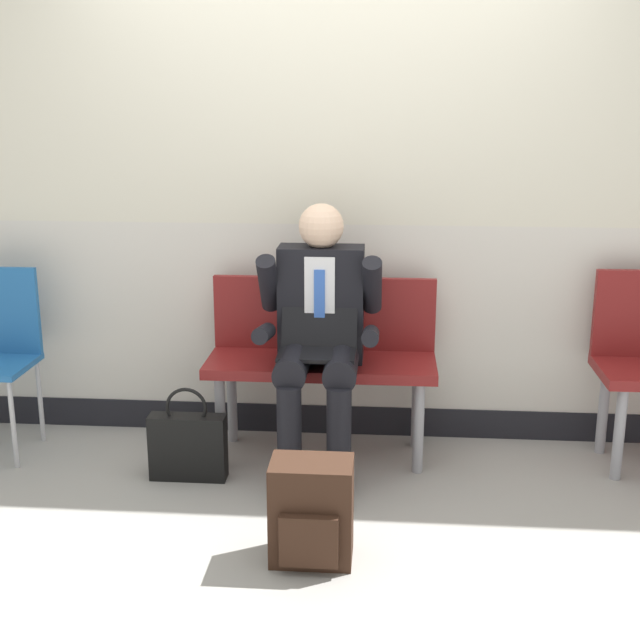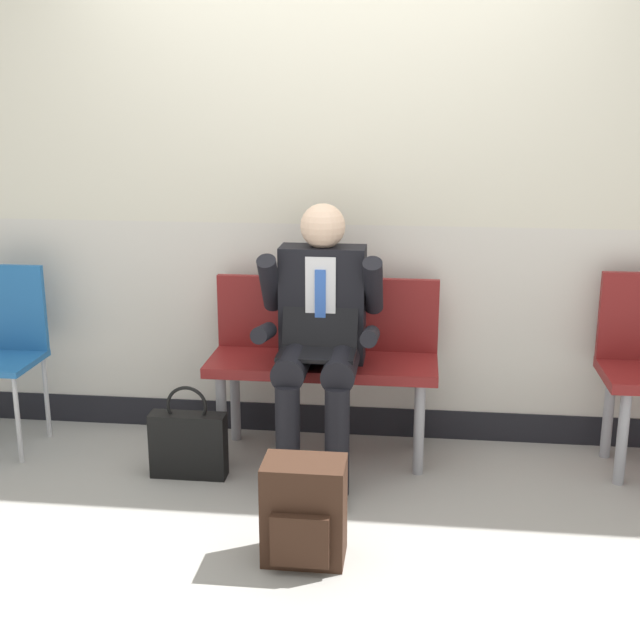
# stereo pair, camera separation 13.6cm
# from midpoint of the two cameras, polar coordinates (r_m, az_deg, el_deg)

# --- Properties ---
(ground_plane) EXTENTS (18.00, 18.00, 0.00)m
(ground_plane) POSITION_cam_midpoint_polar(r_m,az_deg,el_deg) (3.84, -1.16, -11.77)
(ground_plane) COLOR gray
(station_wall) EXTENTS (6.59, 0.14, 3.05)m
(station_wall) POSITION_cam_midpoint_polar(r_m,az_deg,el_deg) (4.20, -0.19, 12.07)
(station_wall) COLOR beige
(station_wall) RESTS_ON ground
(bench_with_person) EXTENTS (1.10, 0.42, 0.86)m
(bench_with_person) POSITION_cam_midpoint_polar(r_m,az_deg,el_deg) (4.10, -0.80, -2.07)
(bench_with_person) COLOR maroon
(bench_with_person) RESTS_ON ground
(person_seated) EXTENTS (0.57, 0.70, 1.25)m
(person_seated) POSITION_cam_midpoint_polar(r_m,az_deg,el_deg) (3.87, -1.08, -0.86)
(person_seated) COLOR black
(person_seated) RESTS_ON ground
(backpack) EXTENTS (0.31, 0.25, 0.40)m
(backpack) POSITION_cam_midpoint_polar(r_m,az_deg,el_deg) (3.27, -1.81, -12.93)
(backpack) COLOR #331E14
(backpack) RESTS_ON ground
(handbag) EXTENTS (0.35, 0.10, 0.45)m
(handbag) POSITION_cam_midpoint_polar(r_m,az_deg,el_deg) (3.98, -9.93, -8.38)
(handbag) COLOR black
(handbag) RESTS_ON ground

